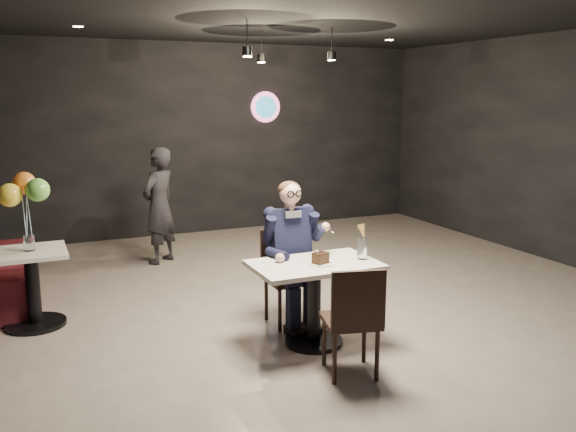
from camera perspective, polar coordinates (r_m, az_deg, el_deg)
name	(u,v)px	position (r m, az deg, el deg)	size (l,w,h in m)	color
floor	(359,319)	(6.19, 6.70, -9.59)	(9.00, 9.00, 0.00)	gray
wall_sign	(265,107)	(10.16, -2.12, 10.16)	(0.50, 0.06, 0.50)	pink
pendant_lights	(280,37)	(7.60, -0.78, 16.43)	(1.40, 1.20, 0.36)	black
main_table	(314,304)	(5.47, 2.46, -8.18)	(1.10, 0.70, 0.75)	white
chair_far	(289,278)	(5.91, 0.09, -5.79)	(0.42, 0.46, 0.92)	black
chair_near	(351,318)	(4.90, 5.88, -9.51)	(0.42, 0.46, 0.92)	black
seated_man	(289,252)	(5.84, 0.09, -3.35)	(0.60, 0.80, 1.44)	black
dessert_plate	(322,263)	(5.32, 3.19, -4.45)	(0.23, 0.23, 0.01)	white
cake_slice	(320,258)	(5.29, 3.06, -3.98)	(0.12, 0.10, 0.09)	black
mint_leaf	(329,254)	(5.31, 3.90, -3.52)	(0.06, 0.04, 0.01)	green
sundae_glass	(362,248)	(5.48, 6.93, -3.03)	(0.09, 0.09, 0.20)	silver
wafer_cone	(363,232)	(5.43, 7.01, -1.50)	(0.07, 0.07, 0.14)	#AF8348
booth_bench	(0,256)	(7.30, -25.38, -3.38)	(0.49, 1.95, 0.97)	#400D15
side_table	(33,285)	(6.35, -22.77, -6.00)	(0.65, 0.65, 0.81)	white
balloon_vase	(29,243)	(6.24, -23.06, -2.32)	(0.10, 0.10, 0.15)	silver
balloon_bunch	(26,201)	(6.17, -23.34, 1.30)	(0.40, 0.40, 0.65)	yellow
passerby	(159,206)	(8.17, -11.96, 0.95)	(0.56, 0.37, 1.53)	black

